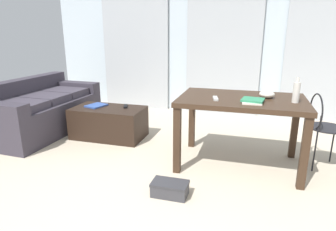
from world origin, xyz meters
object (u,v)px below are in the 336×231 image
couch (41,111)px  book_stack (252,101)px  bowl (267,94)px  shoebox (170,189)px  tv_remote_primary (126,106)px  magazine (96,105)px  craft_table (241,107)px  coffee_table (109,123)px  wire_chair (322,122)px  bottle_near (296,92)px  tv_remote_on_table (215,98)px

couch → book_stack: size_ratio=7.23×
bowl → shoebox: size_ratio=0.49×
tv_remote_primary → magazine: tv_remote_primary is taller
book_stack → magazine: book_stack is taller
tv_remote_primary → craft_table: bearing=-39.0°
coffee_table → wire_chair: 2.61m
book_stack → bottle_near: bearing=16.1°
coffee_table → bowl: 2.12m
wire_chair → magazine: 2.80m
coffee_table → tv_remote_on_table: 1.69m
coffee_table → bottle_near: bearing=-11.1°
bottle_near → shoebox: size_ratio=0.77×
coffee_table → tv_remote_on_table: bearing=-19.3°
tv_remote_primary → magazine: 0.42m
bottle_near → tv_remote_primary: 2.18m
tv_remote_primary → magazine: (-0.41, -0.07, -0.00)m
couch → book_stack: bearing=-10.1°
craft_table → bowl: bearing=16.5°
craft_table → wire_chair: wire_chair is taller
couch → craft_table: bearing=-6.8°
craft_table → shoebox: bearing=-123.3°
book_stack → magazine: 2.18m
couch → tv_remote_primary: (1.28, 0.15, 0.12)m
couch → shoebox: (2.29, -1.17, -0.25)m
tv_remote_on_table → shoebox: 1.02m
craft_table → tv_remote_primary: bearing=162.6°
bowl → tv_remote_on_table: bearing=-156.4°
bowl → magazine: bowl is taller
coffee_table → magazine: bearing=169.7°
bowl → shoebox: (-0.79, -0.90, -0.73)m
bottle_near → tv_remote_primary: bearing=164.9°
magazine → shoebox: size_ratio=0.80×
bottle_near → shoebox: bottle_near is taller
craft_table → bottle_near: bearing=-7.5°
craft_table → magazine: (-1.96, 0.42, -0.22)m
coffee_table → bowl: bearing=-8.7°
craft_table → tv_remote_primary: craft_table is taller
craft_table → bottle_near: (0.51, -0.07, 0.21)m
wire_chair → book_stack: size_ratio=3.30×
bottle_near → magazine: (-2.47, 0.48, -0.43)m
couch → craft_table: 2.88m
bowl → wire_chair: bearing=11.4°
couch → craft_table: size_ratio=1.37×
wire_chair → bottle_near: bottle_near is taller
coffee_table → tv_remote_on_table: size_ratio=5.71×
magazine → shoebox: bearing=-24.7°
shoebox → bottle_near: bearing=36.0°
coffee_table → bottle_near: bottle_near is taller
coffee_table → tv_remote_primary: (0.21, 0.11, 0.22)m
couch → craft_table: couch is taller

